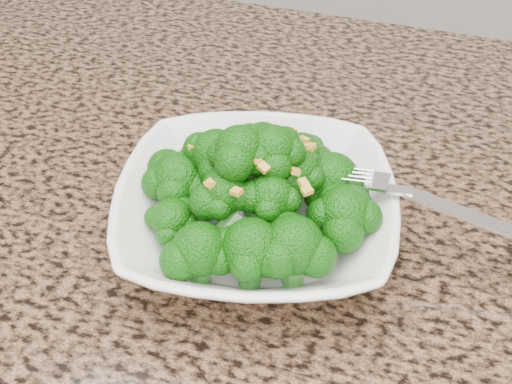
% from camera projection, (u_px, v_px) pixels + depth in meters
% --- Properties ---
extents(granite_counter, '(1.64, 1.04, 0.03)m').
position_uv_depth(granite_counter, '(129.00, 313.00, 0.49)').
color(granite_counter, brown).
rests_on(granite_counter, cabinet).
extents(bowl, '(0.27, 0.27, 0.05)m').
position_uv_depth(bowl, '(256.00, 214.00, 0.51)').
color(bowl, white).
rests_on(bowl, granite_counter).
extents(broccoli_pile, '(0.19, 0.19, 0.08)m').
position_uv_depth(broccoli_pile, '(256.00, 149.00, 0.47)').
color(broccoli_pile, '#125C0A').
rests_on(broccoli_pile, bowl).
extents(garlic_topping, '(0.12, 0.12, 0.01)m').
position_uv_depth(garlic_topping, '(256.00, 101.00, 0.44)').
color(garlic_topping, gold).
rests_on(garlic_topping, broccoli_pile).
extents(fork, '(0.17, 0.03, 0.01)m').
position_uv_depth(fork, '(404.00, 191.00, 0.48)').
color(fork, silver).
rests_on(fork, bowl).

